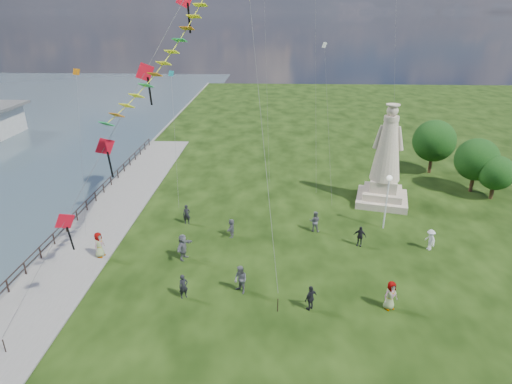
{
  "coord_description": "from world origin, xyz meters",
  "views": [
    {
      "loc": [
        0.14,
        -17.48,
        16.24
      ],
      "look_at": [
        -1.0,
        8.0,
        5.5
      ],
      "focal_mm": 30.0,
      "sensor_mm": 36.0,
      "label": 1
    }
  ],
  "objects_px": {
    "person_3": "(311,298)",
    "person_9": "(360,236)",
    "person_6": "(187,215)",
    "person_10": "(99,246)",
    "statue": "(386,167)",
    "person_0": "(183,286)",
    "person_11": "(232,228)",
    "person_5": "(183,247)",
    "person_1": "(241,280)",
    "person_7": "(315,221)",
    "person_8": "(430,240)",
    "lamppost": "(388,191)",
    "person_4": "(390,295)"
  },
  "relations": [
    {
      "from": "statue",
      "to": "person_1",
      "type": "xyz_separation_m",
      "value": [
        -11.94,
        -14.39,
        -2.49
      ]
    },
    {
      "from": "lamppost",
      "to": "person_1",
      "type": "relative_size",
      "value": 2.45
    },
    {
      "from": "person_1",
      "to": "person_7",
      "type": "height_order",
      "value": "person_1"
    },
    {
      "from": "person_5",
      "to": "person_11",
      "type": "xyz_separation_m",
      "value": [
        3.09,
        3.44,
        -0.22
      ]
    },
    {
      "from": "person_7",
      "to": "person_11",
      "type": "distance_m",
      "value": 6.67
    },
    {
      "from": "person_8",
      "to": "person_11",
      "type": "distance_m",
      "value": 14.86
    },
    {
      "from": "person_4",
      "to": "lamppost",
      "type": "bearing_deg",
      "value": 54.85
    },
    {
      "from": "person_3",
      "to": "person_4",
      "type": "distance_m",
      "value": 4.69
    },
    {
      "from": "person_3",
      "to": "person_10",
      "type": "bearing_deg",
      "value": -63.77
    },
    {
      "from": "person_3",
      "to": "person_5",
      "type": "bearing_deg",
      "value": -75.69
    },
    {
      "from": "person_3",
      "to": "person_11",
      "type": "relative_size",
      "value": 1.08
    },
    {
      "from": "lamppost",
      "to": "person_4",
      "type": "xyz_separation_m",
      "value": [
        -2.02,
        -10.35,
        -2.39
      ]
    },
    {
      "from": "lamppost",
      "to": "person_5",
      "type": "xyz_separation_m",
      "value": [
        -15.3,
        -5.4,
        -2.34
      ]
    },
    {
      "from": "person_5",
      "to": "person_10",
      "type": "bearing_deg",
      "value": 111.03
    },
    {
      "from": "person_3",
      "to": "person_6",
      "type": "xyz_separation_m",
      "value": [
        -9.43,
        10.72,
        0.02
      ]
    },
    {
      "from": "person_0",
      "to": "person_7",
      "type": "distance_m",
      "value": 12.61
    },
    {
      "from": "person_4",
      "to": "person_9",
      "type": "distance_m",
      "value": 7.42
    },
    {
      "from": "person_3",
      "to": "person_6",
      "type": "bearing_deg",
      "value": -92.98
    },
    {
      "from": "lamppost",
      "to": "person_7",
      "type": "relative_size",
      "value": 2.68
    },
    {
      "from": "person_7",
      "to": "lamppost",
      "type": "bearing_deg",
      "value": -158.86
    },
    {
      "from": "person_11",
      "to": "person_0",
      "type": "bearing_deg",
      "value": -9.33
    },
    {
      "from": "person_10",
      "to": "statue",
      "type": "bearing_deg",
      "value": -46.84
    },
    {
      "from": "person_10",
      "to": "person_7",
      "type": "bearing_deg",
      "value": -55.6
    },
    {
      "from": "person_7",
      "to": "person_11",
      "type": "xyz_separation_m",
      "value": [
        -6.55,
        -1.21,
        -0.1
      ]
    },
    {
      "from": "person_8",
      "to": "person_9",
      "type": "xyz_separation_m",
      "value": [
        -5.06,
        0.36,
        -0.01
      ]
    },
    {
      "from": "person_6",
      "to": "person_9",
      "type": "xyz_separation_m",
      "value": [
        13.65,
        -3.02,
        -0.03
      ]
    },
    {
      "from": "person_1",
      "to": "person_10",
      "type": "relative_size",
      "value": 0.99
    },
    {
      "from": "person_8",
      "to": "statue",
      "type": "bearing_deg",
      "value": 174.59
    },
    {
      "from": "person_0",
      "to": "person_5",
      "type": "bearing_deg",
      "value": 69.27
    },
    {
      "from": "lamppost",
      "to": "person_7",
      "type": "xyz_separation_m",
      "value": [
        -5.66,
        -0.75,
        -2.45
      ]
    },
    {
      "from": "person_7",
      "to": "statue",
      "type": "bearing_deg",
      "value": -124.63
    },
    {
      "from": "person_1",
      "to": "person_10",
      "type": "distance_m",
      "value": 10.99
    },
    {
      "from": "person_5",
      "to": "person_6",
      "type": "xyz_separation_m",
      "value": [
        -0.83,
        5.47,
        -0.13
      ]
    },
    {
      "from": "statue",
      "to": "lamppost",
      "type": "relative_size",
      "value": 1.98
    },
    {
      "from": "person_0",
      "to": "person_1",
      "type": "xyz_separation_m",
      "value": [
        3.45,
        0.67,
        0.14
      ]
    },
    {
      "from": "person_6",
      "to": "person_9",
      "type": "relative_size",
      "value": 1.04
    },
    {
      "from": "statue",
      "to": "person_0",
      "type": "height_order",
      "value": "statue"
    },
    {
      "from": "person_6",
      "to": "person_7",
      "type": "distance_m",
      "value": 10.5
    },
    {
      "from": "lamppost",
      "to": "person_9",
      "type": "relative_size",
      "value": 2.85
    },
    {
      "from": "person_0",
      "to": "person_10",
      "type": "relative_size",
      "value": 0.85
    },
    {
      "from": "person_1",
      "to": "lamppost",
      "type": "bearing_deg",
      "value": 87.04
    },
    {
      "from": "person_8",
      "to": "person_0",
      "type": "bearing_deg",
      "value": -84.84
    },
    {
      "from": "person_5",
      "to": "person_10",
      "type": "height_order",
      "value": "person_5"
    },
    {
      "from": "person_3",
      "to": "person_9",
      "type": "bearing_deg",
      "value": -163.05
    },
    {
      "from": "person_4",
      "to": "person_5",
      "type": "height_order",
      "value": "person_5"
    },
    {
      "from": "statue",
      "to": "person_10",
      "type": "distance_m",
      "value": 24.86
    },
    {
      "from": "statue",
      "to": "person_1",
      "type": "distance_m",
      "value": 18.86
    },
    {
      "from": "person_4",
      "to": "person_9",
      "type": "height_order",
      "value": "person_4"
    },
    {
      "from": "person_0",
      "to": "person_11",
      "type": "bearing_deg",
      "value": 42.25
    },
    {
      "from": "person_8",
      "to": "person_11",
      "type": "bearing_deg",
      "value": -111.1
    }
  ]
}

